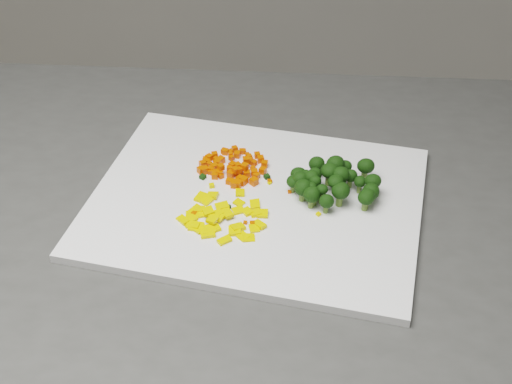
% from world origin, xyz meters
% --- Properties ---
extents(cutting_board, '(0.45, 0.36, 0.01)m').
position_xyz_m(cutting_board, '(0.26, 0.61, 0.91)').
color(cutting_board, white).
rests_on(cutting_board, counter_block).
extents(carrot_pile, '(0.09, 0.09, 0.03)m').
position_xyz_m(carrot_pile, '(0.22, 0.66, 0.92)').
color(carrot_pile, '#E83E02').
rests_on(carrot_pile, cutting_board).
extents(pepper_pile, '(0.11, 0.11, 0.01)m').
position_xyz_m(pepper_pile, '(0.23, 0.56, 0.92)').
color(pepper_pile, yellow).
rests_on(pepper_pile, cutting_board).
extents(broccoli_pile, '(0.11, 0.11, 0.05)m').
position_xyz_m(broccoli_pile, '(0.37, 0.63, 0.94)').
color(broccoli_pile, black).
rests_on(broccoli_pile, cutting_board).
extents(carrot_cube_0, '(0.01, 0.01, 0.01)m').
position_xyz_m(carrot_cube_0, '(0.22, 0.67, 0.92)').
color(carrot_cube_0, '#E83E02').
rests_on(carrot_cube_0, carrot_pile).
extents(carrot_cube_1, '(0.01, 0.01, 0.01)m').
position_xyz_m(carrot_cube_1, '(0.21, 0.65, 0.92)').
color(carrot_cube_1, '#E83E02').
rests_on(carrot_cube_1, carrot_pile).
extents(carrot_cube_2, '(0.01, 0.01, 0.01)m').
position_xyz_m(carrot_cube_2, '(0.22, 0.68, 0.92)').
color(carrot_cube_2, '#E83E02').
rests_on(carrot_cube_2, carrot_pile).
extents(carrot_cube_3, '(0.01, 0.01, 0.01)m').
position_xyz_m(carrot_cube_3, '(0.19, 0.69, 0.92)').
color(carrot_cube_3, '#E83E02').
rests_on(carrot_cube_3, carrot_pile).
extents(carrot_cube_4, '(0.01, 0.01, 0.01)m').
position_xyz_m(carrot_cube_4, '(0.23, 0.65, 0.92)').
color(carrot_cube_4, '#E83E02').
rests_on(carrot_cube_4, carrot_pile).
extents(carrot_cube_5, '(0.01, 0.01, 0.01)m').
position_xyz_m(carrot_cube_5, '(0.26, 0.69, 0.92)').
color(carrot_cube_5, '#E83E02').
rests_on(carrot_cube_5, carrot_pile).
extents(carrot_cube_6, '(0.01, 0.01, 0.01)m').
position_xyz_m(carrot_cube_6, '(0.19, 0.65, 0.91)').
color(carrot_cube_6, '#E83E02').
rests_on(carrot_cube_6, carrot_pile).
extents(carrot_cube_7, '(0.01, 0.01, 0.01)m').
position_xyz_m(carrot_cube_7, '(0.19, 0.66, 0.91)').
color(carrot_cube_7, '#E83E02').
rests_on(carrot_cube_7, carrot_pile).
extents(carrot_cube_8, '(0.01, 0.01, 0.01)m').
position_xyz_m(carrot_cube_8, '(0.20, 0.64, 0.92)').
color(carrot_cube_8, '#E83E02').
rests_on(carrot_cube_8, carrot_pile).
extents(carrot_cube_9, '(0.01, 0.01, 0.01)m').
position_xyz_m(carrot_cube_9, '(0.25, 0.70, 0.92)').
color(carrot_cube_9, '#E83E02').
rests_on(carrot_cube_9, carrot_pile).
extents(carrot_cube_10, '(0.01, 0.01, 0.01)m').
position_xyz_m(carrot_cube_10, '(0.22, 0.69, 0.92)').
color(carrot_cube_10, '#E83E02').
rests_on(carrot_cube_10, carrot_pile).
extents(carrot_cube_11, '(0.01, 0.01, 0.01)m').
position_xyz_m(carrot_cube_11, '(0.19, 0.67, 0.91)').
color(carrot_cube_11, '#E83E02').
rests_on(carrot_cube_11, carrot_pile).
extents(carrot_cube_12, '(0.01, 0.01, 0.01)m').
position_xyz_m(carrot_cube_12, '(0.19, 0.68, 0.92)').
color(carrot_cube_12, '#E83E02').
rests_on(carrot_cube_12, carrot_pile).
extents(carrot_cube_13, '(0.01, 0.01, 0.01)m').
position_xyz_m(carrot_cube_13, '(0.23, 0.71, 0.91)').
color(carrot_cube_13, '#E83E02').
rests_on(carrot_cube_13, carrot_pile).
extents(carrot_cube_14, '(0.01, 0.01, 0.01)m').
position_xyz_m(carrot_cube_14, '(0.23, 0.63, 0.92)').
color(carrot_cube_14, '#E83E02').
rests_on(carrot_cube_14, carrot_pile).
extents(carrot_cube_15, '(0.01, 0.01, 0.01)m').
position_xyz_m(carrot_cube_15, '(0.24, 0.67, 0.92)').
color(carrot_cube_15, '#E83E02').
rests_on(carrot_cube_15, carrot_pile).
extents(carrot_cube_16, '(0.01, 0.01, 0.01)m').
position_xyz_m(carrot_cube_16, '(0.24, 0.64, 0.92)').
color(carrot_cube_16, '#E83E02').
rests_on(carrot_cube_16, carrot_pile).
extents(carrot_cube_17, '(0.01, 0.01, 0.01)m').
position_xyz_m(carrot_cube_17, '(0.26, 0.65, 0.92)').
color(carrot_cube_17, '#E83E02').
rests_on(carrot_cube_17, carrot_pile).
extents(carrot_cube_18, '(0.01, 0.01, 0.01)m').
position_xyz_m(carrot_cube_18, '(0.24, 0.64, 0.91)').
color(carrot_cube_18, '#E83E02').
rests_on(carrot_cube_18, carrot_pile).
extents(carrot_cube_19, '(0.01, 0.01, 0.01)m').
position_xyz_m(carrot_cube_19, '(0.20, 0.68, 0.91)').
color(carrot_cube_19, '#E83E02').
rests_on(carrot_cube_19, carrot_pile).
extents(carrot_cube_20, '(0.01, 0.01, 0.01)m').
position_xyz_m(carrot_cube_20, '(0.26, 0.65, 0.91)').
color(carrot_cube_20, '#E83E02').
rests_on(carrot_cube_20, carrot_pile).
extents(carrot_cube_21, '(0.01, 0.01, 0.01)m').
position_xyz_m(carrot_cube_21, '(0.21, 0.65, 0.92)').
color(carrot_cube_21, '#E83E02').
rests_on(carrot_cube_21, carrot_pile).
extents(carrot_cube_22, '(0.01, 0.01, 0.01)m').
position_xyz_m(carrot_cube_22, '(0.19, 0.67, 0.91)').
color(carrot_cube_22, '#E83E02').
rests_on(carrot_cube_22, carrot_pile).
extents(carrot_cube_23, '(0.01, 0.01, 0.01)m').
position_xyz_m(carrot_cube_23, '(0.20, 0.68, 0.92)').
color(carrot_cube_23, '#E83E02').
rests_on(carrot_cube_23, carrot_pile).
extents(carrot_cube_24, '(0.01, 0.01, 0.01)m').
position_xyz_m(carrot_cube_24, '(0.22, 0.66, 0.91)').
color(carrot_cube_24, '#E83E02').
rests_on(carrot_cube_24, carrot_pile).
extents(carrot_cube_25, '(0.01, 0.01, 0.01)m').
position_xyz_m(carrot_cube_25, '(0.24, 0.68, 0.92)').
color(carrot_cube_25, '#E83E02').
rests_on(carrot_cube_25, carrot_pile).
extents(carrot_cube_26, '(0.01, 0.01, 0.01)m').
position_xyz_m(carrot_cube_26, '(0.20, 0.65, 0.91)').
color(carrot_cube_26, '#E83E02').
rests_on(carrot_cube_26, carrot_pile).
extents(carrot_cube_27, '(0.01, 0.01, 0.01)m').
position_xyz_m(carrot_cube_27, '(0.23, 0.66, 0.92)').
color(carrot_cube_27, '#E83E02').
rests_on(carrot_cube_27, carrot_pile).
extents(carrot_cube_28, '(0.01, 0.01, 0.01)m').
position_xyz_m(carrot_cube_28, '(0.25, 0.67, 0.91)').
color(carrot_cube_28, '#E83E02').
rests_on(carrot_cube_28, carrot_pile).
extents(carrot_cube_29, '(0.01, 0.01, 0.01)m').
position_xyz_m(carrot_cube_29, '(0.25, 0.66, 0.91)').
color(carrot_cube_29, '#E83E02').
rests_on(carrot_cube_29, carrot_pile).
extents(carrot_cube_30, '(0.01, 0.01, 0.01)m').
position_xyz_m(carrot_cube_30, '(0.23, 0.66, 0.92)').
color(carrot_cube_30, '#E83E02').
rests_on(carrot_cube_30, carrot_pile).
extents(carrot_cube_31, '(0.01, 0.01, 0.01)m').
position_xyz_m(carrot_cube_31, '(0.18, 0.68, 0.91)').
color(carrot_cube_31, '#E83E02').
rests_on(carrot_cube_31, carrot_pile).
extents(carrot_cube_32, '(0.01, 0.01, 0.01)m').
position_xyz_m(carrot_cube_32, '(0.24, 0.64, 0.91)').
color(carrot_cube_32, '#E83E02').
rests_on(carrot_cube_32, carrot_pile).
extents(carrot_cube_33, '(0.01, 0.01, 0.01)m').
position_xyz_m(carrot_cube_33, '(0.22, 0.66, 0.91)').
color(carrot_cube_33, '#E83E02').
rests_on(carrot_cube_33, carrot_pile).
extents(carrot_cube_34, '(0.01, 0.01, 0.01)m').
position_xyz_m(carrot_cube_34, '(0.25, 0.68, 0.91)').
color(carrot_cube_34, '#E83E02').
rests_on(carrot_cube_34, carrot_pile).
extents(carrot_cube_35, '(0.01, 0.01, 0.01)m').
position_xyz_m(carrot_cube_35, '(0.22, 0.70, 0.91)').
color(carrot_cube_35, '#E83E02').
rests_on(carrot_cube_35, carrot_pile).
extents(carrot_cube_36, '(0.01, 0.01, 0.01)m').
position_xyz_m(carrot_cube_36, '(0.22, 0.63, 0.91)').
color(carrot_cube_36, '#E83E02').
rests_on(carrot_cube_36, carrot_pile).
extents(carrot_cube_37, '(0.01, 0.01, 0.01)m').
position_xyz_m(carrot_cube_37, '(0.22, 0.68, 0.92)').
color(carrot_cube_37, '#E83E02').
rests_on(carrot_cube_37, carrot_pile).
extents(carrot_cube_38, '(0.01, 0.01, 0.01)m').
position_xyz_m(carrot_cube_38, '(0.23, 0.63, 0.92)').
color(carrot_cube_38, '#E83E02').
rests_on(carrot_cube_38, carrot_pile).
extents(carrot_cube_39, '(0.01, 0.01, 0.01)m').
position_xyz_m(carrot_cube_39, '(0.21, 0.64, 0.91)').
color(carrot_cube_39, '#E83E02').
rests_on(carrot_cube_39, carrot_pile).
extents(carrot_cube_40, '(0.01, 0.01, 0.01)m').
position_xyz_m(carrot_cube_40, '(0.20, 0.65, 0.91)').
color(carrot_cube_40, '#E83E02').
rests_on(carrot_cube_40, carrot_pile).
extents(carrot_cube_41, '(0.01, 0.01, 0.01)m').
position_xyz_m(carrot_cube_41, '(0.18, 0.67, 0.92)').
color(carrot_cube_41, '#E83E02').
rests_on(carrot_cube_41, carrot_pile).
extents(carrot_cube_42, '(0.01, 0.01, 0.01)m').
position_xyz_m(carrot_cube_42, '(0.24, 0.66, 0.92)').
color(carrot_cube_42, '#E83E02').
rests_on(carrot_cube_42, carrot_pile).
extents(carrot_cube_43, '(0.01, 0.01, 0.01)m').
position_xyz_m(carrot_cube_43, '(0.18, 0.65, 0.92)').
color(carrot_cube_43, '#E83E02').
rests_on(carrot_cube_43, carrot_pile).
extents(carrot_cube_44, '(0.01, 0.01, 0.01)m').
position_xyz_m(carrot_cube_44, '(0.20, 0.67, 0.91)').
color(carrot_cube_44, '#E83E02').
rests_on(carrot_cube_44, carrot_pile).
extents(carrot_cube_45, '(0.01, 0.01, 0.01)m').
position_xyz_m(carrot_cube_45, '(0.25, 0.66, 0.92)').
color(carrot_cube_45, '#E83E02').
rests_on(carrot_cube_45, carrot_pile).
extents(carrot_cube_46, '(0.01, 0.01, 0.01)m').
position_xyz_m(carrot_cube_46, '(0.23, 0.70, 0.91)').
color(carrot_cube_46, '#E83E02').
rests_on(carrot_cube_46, carrot_pile).
extents(carrot_cube_47, '(0.01, 0.01, 0.01)m').
position_xyz_m(carrot_cube_47, '(0.18, 0.68, 0.91)').
color(carrot_cube_47, '#E83E02').
rests_on(carrot_cube_47, carrot_pile).
extents(carrot_cube_48, '(0.01, 0.01, 0.01)m').
position_xyz_m(carrot_cube_48, '(0.21, 0.70, 0.92)').
color(carrot_cube_48, '#E83E02').
rests_on(carrot_cube_48, carrot_pile).
extents(carrot_cube_49, '(0.01, 0.01, 0.01)m').
position_xyz_m(carrot_cube_49, '(0.21, 0.70, 0.91)').
color(carrot_cube_49, '#E83E02').
rests_on(carrot_cube_49, carrot_pile).
extents(carrot_cube_50, '(0.01, 0.01, 0.01)m').
position_xyz_m(carrot_cube_50, '(0.19, 0.65, 0.92)').
color(carrot_cube_50, '#E83E02').
rests_on(carrot_cube_50, carrot_pile).
extents(carrot_cube_51, '(0.01, 0.01, 0.01)m').
position_xyz_m(carrot_cube_51, '(0.20, 0.70, 0.91)').
color(carrot_cube_51, '#E83E02').
rests_on(carrot_cube_51, carrot_pile).
extents(carrot_cube_52, '(0.01, 0.01, 0.01)m').
position_xyz_m(carrot_cube_52, '(0.20, 0.65, 0.92)').
color(carrot_cube_52, '#E83E02').
rests_on(carrot_cube_52, carrot_pile).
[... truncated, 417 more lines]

